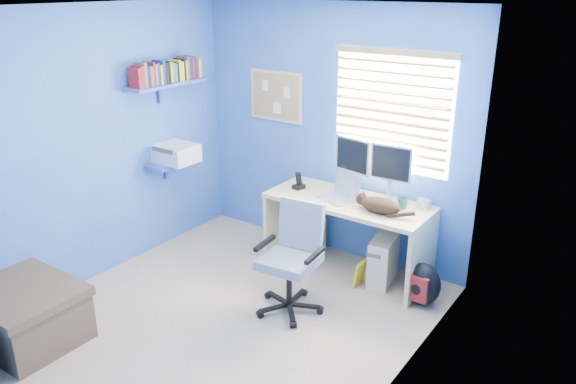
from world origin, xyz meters
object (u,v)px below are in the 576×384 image
Objects in this scene: cat at (380,205)px; tower_pc at (383,259)px; desk at (347,236)px; office_chair at (292,272)px; laptop at (338,188)px.

cat reaches higher than tower_pc.
cat is (0.37, -0.10, 0.44)m from desk.
office_chair is at bearing -93.79° from desk.
tower_pc is at bearing 26.29° from laptop.
desk is 0.58m from cat.
desk reaches higher than tower_pc.
cat is (0.47, -0.06, -0.04)m from laptop.
desk is 0.41m from tower_pc.
office_chair reaches higher than tower_pc.
desk is 4.74× the size of laptop.
tower_pc is at bearing 2.29° from desk.
desk is at bearing 170.41° from cat.
tower_pc is (0.01, 0.12, -0.58)m from cat.
laptop reaches higher than cat.
cat is 0.59m from tower_pc.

